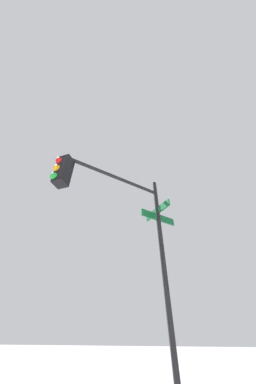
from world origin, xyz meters
TOP-DOWN VIEW (x-y plane):
  - traffic_signal_near at (-6.27, -5.65)m, footprint 2.32×2.69m

SIDE VIEW (x-z plane):
  - traffic_signal_near at x=-6.27m, z-range 1.10..6.31m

